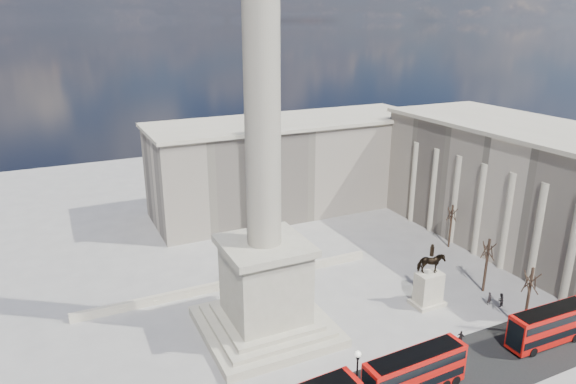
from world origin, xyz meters
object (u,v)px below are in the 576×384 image
at_px(victorian_lamp, 357,377).
at_px(pedestrian_standing, 501,300).
at_px(red_bus_d, 551,325).
at_px(red_bus_c, 415,372).
at_px(equestrian_statue, 429,284).
at_px(nelsons_column, 264,224).
at_px(pedestrian_crossing, 461,337).
at_px(pedestrian_walking, 490,299).

relative_size(victorian_lamp, pedestrian_standing, 3.62).
distance_m(red_bus_d, victorian_lamp, 24.56).
bearing_deg(red_bus_d, red_bus_c, -178.60).
height_order(victorian_lamp, equestrian_statue, equestrian_statue).
bearing_deg(nelsons_column, red_bus_d, -29.95).
xyz_separation_m(red_bus_c, pedestrian_crossing, (9.47, 3.98, -1.47)).
relative_size(victorian_lamp, pedestrian_walking, 3.85).
height_order(nelsons_column, red_bus_c, nelsons_column).
relative_size(red_bus_c, equestrian_statue, 1.31).
distance_m(red_bus_d, pedestrian_walking, 8.71).
bearing_deg(pedestrian_crossing, victorian_lamp, 68.28).
bearing_deg(victorian_lamp, pedestrian_standing, 16.56).
distance_m(equestrian_statue, pedestrian_standing, 9.03).
relative_size(equestrian_statue, pedestrian_crossing, 5.32).
height_order(equestrian_statue, pedestrian_walking, equestrian_statue).
bearing_deg(pedestrian_walking, victorian_lamp, -159.90).
height_order(victorian_lamp, pedestrian_walking, victorian_lamp).
relative_size(victorian_lamp, pedestrian_crossing, 4.20).
distance_m(nelsons_column, pedestrian_walking, 30.31).
xyz_separation_m(red_bus_d, victorian_lamp, (-24.51, 0.09, 1.59)).
height_order(red_bus_d, pedestrian_standing, red_bus_d).
relative_size(victorian_lamp, equestrian_statue, 0.79).
bearing_deg(red_bus_c, pedestrian_standing, 20.02).
height_order(red_bus_d, equestrian_statue, equestrian_statue).
bearing_deg(pedestrian_crossing, red_bus_d, -150.21).
relative_size(red_bus_d, victorian_lamp, 1.61).
relative_size(red_bus_d, equestrian_statue, 1.27).
bearing_deg(nelsons_column, pedestrian_walking, -14.11).
bearing_deg(red_bus_d, pedestrian_standing, 82.68).
bearing_deg(pedestrian_walking, red_bus_c, -153.75).
relative_size(red_bus_c, pedestrian_standing, 5.99).
distance_m(nelsons_column, pedestrian_crossing, 24.57).
height_order(nelsons_column, pedestrian_walking, nelsons_column).
bearing_deg(victorian_lamp, pedestrian_crossing, 13.74).
distance_m(nelsons_column, red_bus_c, 20.60).
bearing_deg(red_bus_c, equestrian_statue, 44.15).
relative_size(pedestrian_walking, pedestrian_standing, 0.94).
bearing_deg(equestrian_statue, red_bus_d, -61.09).
relative_size(nelsons_column, red_bus_d, 4.84).
height_order(nelsons_column, pedestrian_crossing, nelsons_column).
bearing_deg(red_bus_d, pedestrian_crossing, 156.65).
height_order(red_bus_c, equestrian_statue, equestrian_statue).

